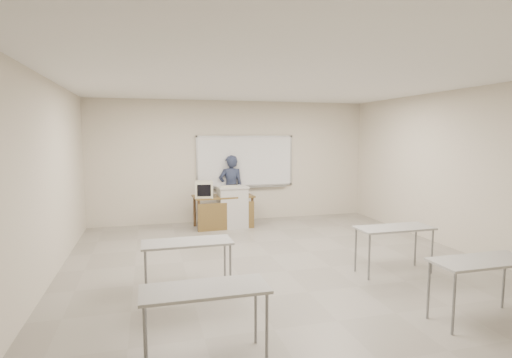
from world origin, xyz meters
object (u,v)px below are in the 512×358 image
object	(u,v)px
mouse	(245,193)
keyboard	(231,187)
instructor_desk	(224,205)
laptop	(238,192)
presenter	(231,188)
whiteboard	(245,162)
crt_monitor	(204,189)
podium	(232,207)

from	to	relation	value
mouse	keyboard	distance (m)	0.54
instructor_desk	mouse	bearing A→B (deg)	13.28
instructor_desk	keyboard	bearing A→B (deg)	-42.03
laptop	presenter	distance (m)	0.45
presenter	whiteboard	bearing A→B (deg)	-166.17
keyboard	presenter	world-z (taller)	presenter
whiteboard	crt_monitor	world-z (taller)	whiteboard
instructor_desk	podium	xyz separation A→B (m)	(0.20, 0.01, -0.05)
laptop	presenter	world-z (taller)	presenter
instructor_desk	crt_monitor	distance (m)	0.61
podium	keyboard	size ratio (longest dim) A/B	2.27
whiteboard	keyboard	size ratio (longest dim) A/B	5.82
crt_monitor	mouse	size ratio (longest dim) A/B	4.61
presenter	keyboard	bearing A→B (deg)	81.26
presenter	laptop	bearing A→B (deg)	104.75
mouse	presenter	size ratio (longest dim) A/B	0.06
podium	keyboard	world-z (taller)	keyboard
whiteboard	presenter	distance (m)	0.76
crt_monitor	mouse	distance (m)	1.04
whiteboard	presenter	size ratio (longest dim) A/B	1.49
keyboard	whiteboard	bearing A→B (deg)	73.74
crt_monitor	mouse	world-z (taller)	crt_monitor
instructor_desk	laptop	distance (m)	0.55
instructor_desk	presenter	xyz separation A→B (m)	(0.31, 0.71, 0.29)
keyboard	instructor_desk	bearing A→B (deg)	157.23
crt_monitor	presenter	world-z (taller)	presenter
presenter	mouse	bearing A→B (deg)	117.02
whiteboard	podium	size ratio (longest dim) A/B	2.56
podium	keyboard	distance (m)	0.51
laptop	mouse	size ratio (longest dim) A/B	3.17
whiteboard	crt_monitor	bearing A→B (deg)	-145.68
laptop	whiteboard	bearing A→B (deg)	35.63
laptop	keyboard	distance (m)	0.49
laptop	mouse	world-z (taller)	laptop
crt_monitor	presenter	bearing A→B (deg)	50.66
laptop	presenter	xyz separation A→B (m)	(-0.09, 0.44, 0.03)
instructor_desk	keyboard	size ratio (longest dim) A/B	3.23
keyboard	crt_monitor	bearing A→B (deg)	-172.86
whiteboard	presenter	world-z (taller)	whiteboard
podium	crt_monitor	world-z (taller)	crt_monitor
whiteboard	instructor_desk	xyz separation A→B (m)	(-0.70, -0.78, -0.94)
laptop	mouse	xyz separation A→B (m)	(0.15, -0.10, -0.04)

